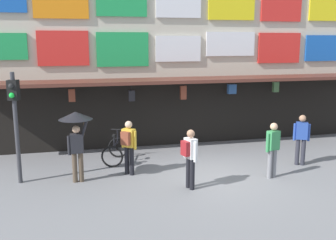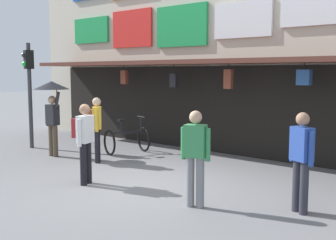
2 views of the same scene
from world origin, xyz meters
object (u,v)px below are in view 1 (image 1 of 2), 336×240
pedestrian_with_umbrella (76,127)px  pedestrian_in_green (273,147)px  traffic_light_near (15,110)px  pedestrian_in_purple (301,137)px  bicycle_parked (115,151)px  pedestrian_in_yellow (190,155)px  pedestrian_in_black (128,144)px

pedestrian_with_umbrella → pedestrian_in_green: (5.64, -1.01, -0.69)m
traffic_light_near → pedestrian_with_umbrella: traffic_light_near is taller
pedestrian_in_purple → bicycle_parked: bearing=163.6°
bicycle_parked → pedestrian_with_umbrella: 2.40m
pedestrian_in_yellow → pedestrian_in_black: same height
traffic_light_near → bicycle_parked: size_ratio=2.42×
pedestrian_in_black → pedestrian_in_green: (4.12, -1.27, -0.04)m
pedestrian_with_umbrella → pedestrian_in_yellow: (2.99, -1.28, -0.66)m
pedestrian_with_umbrella → pedestrian_in_black: size_ratio=1.24×
pedestrian_in_purple → pedestrian_with_umbrella: bearing=179.1°
traffic_light_near → pedestrian_in_black: 3.37m
pedestrian_in_black → pedestrian_in_purple: 5.64m
pedestrian_in_yellow → pedestrian_in_purple: bearing=15.7°
traffic_light_near → pedestrian_in_purple: 8.88m
pedestrian_with_umbrella → pedestrian_in_purple: size_ratio=1.24×
traffic_light_near → pedestrian_in_green: traffic_light_near is taller
pedestrian_in_yellow → pedestrian_in_green: 2.67m
pedestrian_in_yellow → bicycle_parked: bearing=120.8°
pedestrian_in_green → pedestrian_in_yellow: bearing=-174.1°
pedestrian_with_umbrella → pedestrian_in_yellow: pedestrian_with_umbrella is taller
pedestrian_with_umbrella → pedestrian_in_purple: bearing=-0.9°
pedestrian_with_umbrella → traffic_light_near: bearing=168.7°
bicycle_parked → traffic_light_near: bearing=-156.0°
bicycle_parked → pedestrian_in_green: 5.14m
pedestrian_in_yellow → pedestrian_in_black: 2.13m
pedestrian_with_umbrella → pedestrian_in_yellow: 3.32m
pedestrian_in_purple → pedestrian_in_yellow: bearing=-164.3°
traffic_light_near → pedestrian_in_black: size_ratio=1.90×
traffic_light_near → pedestrian_with_umbrella: (1.64, -0.33, -0.50)m
traffic_light_near → pedestrian_with_umbrella: bearing=-11.3°
pedestrian_with_umbrella → pedestrian_in_green: 5.77m
pedestrian_in_black → traffic_light_near: bearing=178.9°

